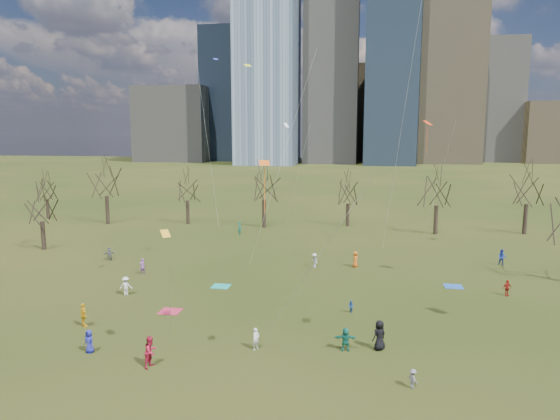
% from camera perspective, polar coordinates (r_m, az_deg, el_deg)
% --- Properties ---
extents(ground, '(500.00, 500.00, 0.00)m').
position_cam_1_polar(ground, '(33.95, -3.43, -14.88)').
color(ground, black).
rests_on(ground, ground).
extents(downtown_skyline, '(212.50, 78.00, 118.00)m').
position_cam_1_polar(downtown_skyline, '(242.47, 7.37, 14.68)').
color(downtown_skyline, slate).
rests_on(downtown_skyline, ground).
extents(bare_tree_row, '(113.04, 29.80, 9.50)m').
position_cam_1_polar(bare_tree_row, '(68.31, 3.39, 2.44)').
color(bare_tree_row, black).
rests_on(bare_tree_row, ground).
extents(blanket_teal, '(1.60, 1.50, 0.03)m').
position_cam_1_polar(blanket_teal, '(45.59, -6.77, -8.65)').
color(blanket_teal, teal).
rests_on(blanket_teal, ground).
extents(blanket_navy, '(1.60, 1.50, 0.03)m').
position_cam_1_polar(blanket_navy, '(47.85, 19.20, -8.24)').
color(blanket_navy, '#2250A0').
rests_on(blanket_navy, ground).
extents(blanket_crimson, '(1.60, 1.50, 0.03)m').
position_cam_1_polar(blanket_crimson, '(40.15, -12.44, -11.24)').
color(blanket_crimson, '#BF2645').
rests_on(blanket_crimson, ground).
extents(person_0, '(0.86, 0.73, 1.49)m').
position_cam_1_polar(person_0, '(34.33, -20.97, -13.84)').
color(person_0, navy).
rests_on(person_0, ground).
extents(person_1, '(0.58, 0.62, 1.41)m').
position_cam_1_polar(person_1, '(32.69, -2.76, -14.48)').
color(person_1, silver).
rests_on(person_1, ground).
extents(person_2, '(0.91, 1.05, 1.87)m').
position_cam_1_polar(person_2, '(31.32, -14.55, -15.39)').
color(person_2, '#BD1B3B').
rests_on(person_2, ground).
extents(person_3, '(0.71, 0.80, 1.07)m').
position_cam_1_polar(person_3, '(29.21, 14.96, -18.12)').
color(person_3, slate).
rests_on(person_3, ground).
extents(person_4, '(1.04, 0.97, 1.72)m').
position_cam_1_polar(person_4, '(38.69, -21.53, -11.11)').
color(person_4, yellow).
rests_on(person_4, ground).
extents(person_5, '(1.45, 0.59, 1.52)m').
position_cam_1_polar(person_5, '(32.71, 7.50, -14.44)').
color(person_5, '#186D5C').
rests_on(person_5, ground).
extents(person_6, '(1.12, 1.08, 1.94)m').
position_cam_1_polar(person_6, '(33.10, 11.30, -13.85)').
color(person_6, black).
rests_on(person_6, ground).
extents(person_7, '(0.63, 0.70, 1.60)m').
position_cam_1_polar(person_7, '(50.63, -15.46, -6.22)').
color(person_7, '#8C4F9E').
rests_on(person_7, ground).
extents(person_8, '(0.57, 0.60, 0.99)m').
position_cam_1_polar(person_8, '(39.18, 8.08, -10.88)').
color(person_8, '#2552A0').
rests_on(person_8, ground).
extents(person_9, '(1.05, 1.09, 1.49)m').
position_cam_1_polar(person_9, '(51.40, 3.95, -5.76)').
color(person_9, silver).
rests_on(person_9, ground).
extents(person_10, '(0.88, 0.67, 1.40)m').
position_cam_1_polar(person_10, '(46.69, 24.52, -8.10)').
color(person_10, '#A92018').
rests_on(person_10, ground).
extents(person_11, '(1.38, 1.06, 1.45)m').
position_cam_1_polar(person_11, '(57.08, -18.90, -4.77)').
color(person_11, slate).
rests_on(person_11, ground).
extents(person_12, '(0.56, 0.83, 1.65)m').
position_cam_1_polar(person_12, '(51.96, 8.61, -5.59)').
color(person_12, '#D86018').
rests_on(person_12, ground).
extents(person_13, '(0.62, 0.77, 1.85)m').
position_cam_1_polar(person_13, '(67.27, -4.62, -2.15)').
color(person_13, '#1A765B').
rests_on(person_13, ground).
extents(person_14, '(1.01, 0.92, 1.69)m').
position_cam_1_polar(person_14, '(56.99, 24.03, -4.96)').
color(person_14, '#263FA5').
rests_on(person_14, ground).
extents(person_15, '(1.15, 0.80, 1.63)m').
position_cam_1_polar(person_15, '(44.63, -17.21, -8.30)').
color(person_15, silver).
rests_on(person_15, ground).
extents(kites_airborne, '(59.68, 48.33, 30.19)m').
position_cam_1_polar(kites_airborne, '(42.43, 13.14, 7.71)').
color(kites_airborne, orange).
rests_on(kites_airborne, ground).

